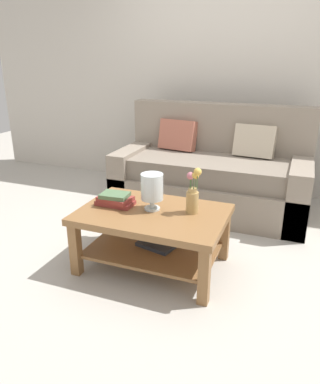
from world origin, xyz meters
name	(u,v)px	position (x,y,z in m)	size (l,w,h in m)	color
ground_plane	(178,243)	(0.00, 0.00, 0.00)	(10.00, 10.00, 0.00)	#B7B2A8
back_wall	(227,72)	(0.00, 1.65, 1.35)	(6.40, 0.12, 2.70)	beige
couch	(212,175)	(0.06, 0.90, 0.36)	(1.93, 0.90, 1.06)	gray
coffee_table	(153,227)	(-0.06, -0.42, 0.33)	(1.08, 0.73, 0.46)	olive
book_stack_main	(115,199)	(-0.38, -0.41, 0.50)	(0.29, 0.19, 0.10)	#993833
glass_hurricane_vase	(152,188)	(-0.08, -0.38, 0.62)	(0.16, 0.16, 0.28)	silver
flower_pitcher	(193,194)	(0.21, -0.33, 0.60)	(0.11, 0.09, 0.34)	tan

